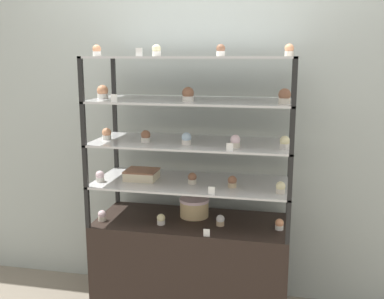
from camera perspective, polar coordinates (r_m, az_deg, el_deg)
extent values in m
cube|color=#A8B2AD|center=(3.04, 1.56, 5.24)|extent=(8.00, 0.05, 2.60)
cube|color=black|center=(2.94, 0.00, -14.91)|extent=(1.18, 0.51, 0.65)
cube|color=black|center=(3.15, -9.47, -4.44)|extent=(0.02, 0.02, 0.25)
cube|color=black|center=(2.94, 12.14, -5.71)|extent=(0.02, 0.02, 0.25)
cube|color=black|center=(2.73, -13.15, -7.16)|extent=(0.02, 0.02, 0.25)
cube|color=black|center=(2.49, 12.13, -9.00)|extent=(0.02, 0.02, 0.25)
cube|color=silver|center=(2.73, 0.00, -4.21)|extent=(1.18, 0.51, 0.01)
cube|color=black|center=(3.09, -9.62, -0.01)|extent=(0.02, 0.02, 0.25)
cube|color=black|center=(2.88, 12.35, -0.98)|extent=(0.02, 0.02, 0.25)
cube|color=black|center=(2.66, -13.40, -2.09)|extent=(0.02, 0.02, 0.25)
cube|color=black|center=(2.41, 12.39, -3.46)|extent=(0.02, 0.02, 0.25)
cube|color=silver|center=(2.67, 0.00, 0.92)|extent=(1.18, 0.51, 0.01)
cube|color=black|center=(3.05, -9.78, 4.57)|extent=(0.02, 0.02, 0.25)
cube|color=black|center=(2.83, 12.57, 3.92)|extent=(0.02, 0.02, 0.25)
cube|color=black|center=(2.61, -13.66, 3.22)|extent=(0.02, 0.02, 0.25)
cube|color=black|center=(2.36, 12.65, 2.38)|extent=(0.02, 0.02, 0.25)
cube|color=silver|center=(2.64, 0.00, 6.22)|extent=(1.18, 0.51, 0.01)
cube|color=black|center=(3.03, -9.95, 9.24)|extent=(0.02, 0.02, 0.25)
cube|color=black|center=(2.81, 12.80, 8.94)|extent=(0.02, 0.02, 0.25)
cube|color=black|center=(2.59, -13.93, 8.67)|extent=(0.02, 0.02, 0.25)
cube|color=black|center=(2.33, 12.93, 8.41)|extent=(0.02, 0.02, 0.25)
cube|color=silver|center=(2.63, 0.00, 11.63)|extent=(1.18, 0.51, 0.01)
cylinder|color=#DBBC84|center=(2.86, 0.22, -7.53)|extent=(0.18, 0.18, 0.10)
cylinder|color=silver|center=(2.84, 0.23, -6.40)|extent=(0.19, 0.19, 0.02)
cube|color=beige|center=(2.79, -6.40, -3.28)|extent=(0.19, 0.16, 0.05)
cube|color=#8C5B42|center=(2.78, -6.42, -2.67)|extent=(0.19, 0.17, 0.01)
cylinder|color=beige|center=(2.85, -11.33, -8.58)|extent=(0.05, 0.05, 0.03)
sphere|color=silver|center=(2.84, -11.36, -8.06)|extent=(0.05, 0.05, 0.05)
cylinder|color=white|center=(2.74, -3.95, -9.20)|extent=(0.05, 0.05, 0.03)
sphere|color=#F4EAB2|center=(2.73, -3.96, -8.66)|extent=(0.05, 0.05, 0.05)
cylinder|color=#CCB28C|center=(2.73, 3.62, -9.33)|extent=(0.05, 0.05, 0.03)
sphere|color=white|center=(2.72, 3.62, -8.79)|extent=(0.05, 0.05, 0.05)
cylinder|color=white|center=(2.71, 11.02, -9.68)|extent=(0.05, 0.05, 0.03)
sphere|color=#E5996B|center=(2.70, 11.04, -9.13)|extent=(0.05, 0.05, 0.05)
cube|color=white|center=(2.56, 1.87, -10.53)|extent=(0.04, 0.00, 0.04)
cylinder|color=white|center=(2.78, -11.59, -3.74)|extent=(0.05, 0.05, 0.03)
sphere|color=silver|center=(2.77, -11.61, -3.18)|extent=(0.05, 0.05, 0.05)
cylinder|color=beige|center=(2.68, 0.03, -4.09)|extent=(0.05, 0.05, 0.03)
sphere|color=#8C5B42|center=(2.67, 0.03, -3.50)|extent=(0.05, 0.05, 0.05)
cylinder|color=#CCB28C|center=(2.62, 5.13, -4.50)|extent=(0.05, 0.05, 0.03)
sphere|color=#8C5B42|center=(2.61, 5.14, -3.90)|extent=(0.05, 0.05, 0.05)
cylinder|color=beige|center=(2.54, 11.17, -5.18)|extent=(0.05, 0.05, 0.03)
sphere|color=#F4EAB2|center=(2.54, 11.19, -4.57)|extent=(0.05, 0.05, 0.05)
cube|color=white|center=(2.48, 2.49, -5.24)|extent=(0.04, 0.00, 0.04)
cylinder|color=white|center=(2.78, -10.77, 1.54)|extent=(0.05, 0.05, 0.03)
sphere|color=#E5996B|center=(2.77, -10.80, 2.14)|extent=(0.06, 0.06, 0.06)
cylinder|color=white|center=(2.66, -5.89, 1.23)|extent=(0.05, 0.05, 0.03)
sphere|color=#8C5B42|center=(2.65, -5.90, 1.86)|extent=(0.06, 0.06, 0.06)
cylinder|color=white|center=(2.57, -0.72, 0.92)|extent=(0.05, 0.05, 0.03)
sphere|color=silver|center=(2.56, -0.72, 1.57)|extent=(0.06, 0.06, 0.06)
cylinder|color=beige|center=(2.50, 5.50, 0.58)|extent=(0.05, 0.05, 0.03)
sphere|color=silver|center=(2.50, 5.52, 1.24)|extent=(0.06, 0.06, 0.06)
cylinder|color=white|center=(2.51, 11.68, 0.43)|extent=(0.05, 0.05, 0.03)
sphere|color=#F4EAB2|center=(2.51, 11.70, 1.09)|extent=(0.06, 0.06, 0.06)
cube|color=white|center=(2.40, 4.81, 0.31)|extent=(0.04, 0.00, 0.04)
cylinder|color=white|center=(2.75, -11.26, 6.66)|extent=(0.06, 0.06, 0.03)
sphere|color=#E5996B|center=(2.75, -11.29, 7.35)|extent=(0.07, 0.07, 0.07)
cylinder|color=white|center=(2.53, -0.43, 6.46)|extent=(0.06, 0.06, 0.03)
sphere|color=#8C5B42|center=(2.53, -0.43, 7.20)|extent=(0.07, 0.07, 0.07)
cylinder|color=beige|center=(2.47, 11.65, 6.08)|extent=(0.06, 0.06, 0.03)
sphere|color=#8C5B42|center=(2.46, 11.69, 6.84)|extent=(0.07, 0.07, 0.07)
cube|color=white|center=(2.53, -9.89, 6.44)|extent=(0.04, 0.00, 0.04)
cylinder|color=white|center=(2.71, -11.98, 11.80)|extent=(0.05, 0.05, 0.03)
sphere|color=#E5996B|center=(2.71, -12.00, 12.38)|extent=(0.05, 0.05, 0.05)
cylinder|color=white|center=(2.57, -4.53, 12.03)|extent=(0.05, 0.05, 0.03)
sphere|color=#F4EAB2|center=(2.57, -4.54, 12.64)|extent=(0.05, 0.05, 0.05)
cylinder|color=white|center=(2.52, 3.66, 12.05)|extent=(0.05, 0.05, 0.03)
sphere|color=#8C5B42|center=(2.52, 3.67, 12.67)|extent=(0.05, 0.05, 0.05)
cylinder|color=beige|center=(2.50, 12.22, 11.81)|extent=(0.05, 0.05, 0.03)
sphere|color=#E5996B|center=(2.50, 12.25, 12.44)|extent=(0.05, 0.05, 0.05)
cube|color=white|center=(2.46, -6.75, 12.19)|extent=(0.04, 0.00, 0.04)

